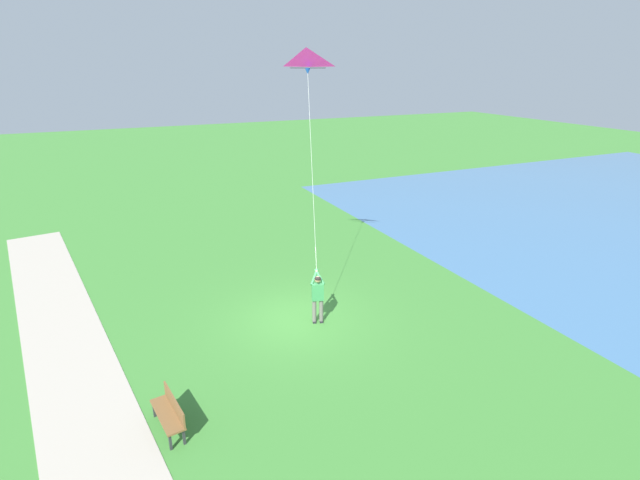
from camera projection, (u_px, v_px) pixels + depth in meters
ground_plane at (298, 319)px, 16.98m from camera, size 120.00×120.00×0.00m
walkway_path at (85, 408)px, 12.60m from camera, size 7.13×32.00×0.02m
person_kite_flyer at (318, 294)px, 16.46m from camera, size 0.50×0.63×1.83m
flying_kite at (306, 62)px, 16.98m from camera, size 1.55×3.37×7.17m
park_bench_near_walkway at (170, 411)px, 11.71m from camera, size 0.66×1.55×0.88m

